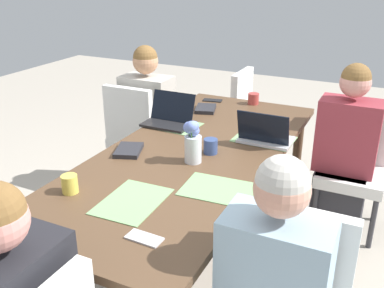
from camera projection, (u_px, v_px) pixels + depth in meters
name	position (u px, v px, depth m)	size (l,w,h in m)	color
ground_plane	(192.00, 258.00, 2.86)	(10.00, 10.00, 0.00)	#B2A899
dining_table	(192.00, 163.00, 2.60)	(2.26, 0.96, 0.76)	brown
chair_near_left_near	(137.00, 132.00, 3.60)	(0.44, 0.44, 0.90)	silver
person_near_left_near	(148.00, 127.00, 3.62)	(0.36, 0.40, 1.19)	#2D2D33
chair_far_right_near	(354.00, 160.00, 3.08)	(0.44, 0.44, 0.90)	silver
person_far_right_near	(344.00, 159.00, 3.03)	(0.36, 0.40, 1.19)	#2D2D33
chair_head_left_right_far	(253.00, 116.00, 3.95)	(0.44, 0.44, 0.90)	silver
flower_vase	(192.00, 140.00, 2.39)	(0.11, 0.10, 0.25)	silver
placemat_near_left_near	(172.00, 125.00, 2.99)	(0.36, 0.26, 0.00)	#7FAD70
placemat_far_left_mid	(219.00, 189.00, 2.14)	(0.36, 0.26, 0.00)	#7FAD70
placemat_head_right_left_far	(133.00, 201.00, 2.04)	(0.36, 0.26, 0.00)	#7FAD70
placemat_far_right_near	(264.00, 139.00, 2.75)	(0.36, 0.26, 0.00)	#7FAD70
laptop_far_right_near	(265.00, 136.00, 2.68)	(0.22, 0.32, 0.21)	silver
laptop_near_left_near	(169.00, 118.00, 2.98)	(0.22, 0.32, 0.21)	black
coffee_mug_near_left	(70.00, 184.00, 2.11)	(0.08, 0.08, 0.09)	#DBC64C
coffee_mug_near_right	(211.00, 146.00, 2.54)	(0.08, 0.08, 0.09)	#33477A
coffee_mug_centre_left	(253.00, 99.00, 3.41)	(0.09, 0.09, 0.08)	#AD3D38
book_red_cover	(206.00, 109.00, 3.28)	(0.20, 0.14, 0.03)	#28282D
book_blue_cover	(129.00, 150.00, 2.56)	(0.20, 0.14, 0.03)	#28282D
phone_black	(213.00, 100.00, 3.51)	(0.15, 0.07, 0.01)	black
phone_silver	(144.00, 238.00, 1.76)	(0.15, 0.07, 0.01)	silver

